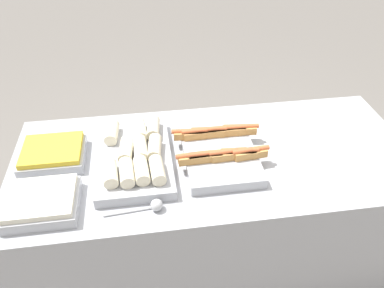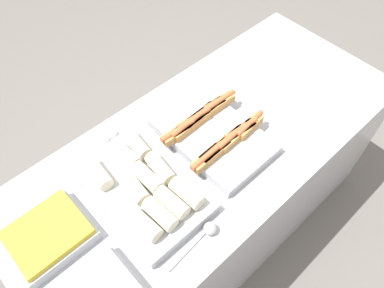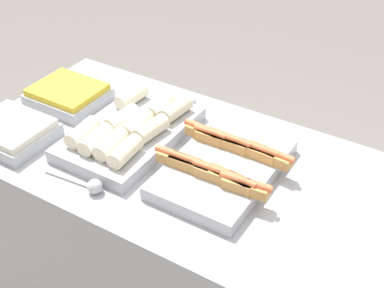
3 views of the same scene
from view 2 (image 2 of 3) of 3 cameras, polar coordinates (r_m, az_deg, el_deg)
name	(u,v)px [view 2 (image 2 of 3)]	position (r m, az deg, el deg)	size (l,w,h in m)	color
ground_plane	(205,224)	(2.37, 1.97, -12.06)	(12.00, 12.00, 0.00)	slate
counter	(207,190)	(1.99, 2.31, -6.98)	(1.88, 0.82, 0.86)	#A8AAB2
tray_hotdogs	(213,133)	(1.60, 3.18, 1.63)	(0.42, 0.50, 0.10)	#A8AAB2
tray_wraps	(144,187)	(1.46, -7.38, -6.52)	(0.33, 0.52, 0.11)	#A8AAB2
tray_side_back	(49,236)	(1.46, -21.00, -12.91)	(0.28, 0.24, 0.07)	#A8AAB2
serving_spoon_near	(207,231)	(1.39, 2.31, -13.18)	(0.23, 0.05, 0.05)	#B2B5BA
serving_spoon_far	(111,137)	(1.65, -12.24, 1.03)	(0.22, 0.05, 0.05)	#B2B5BA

